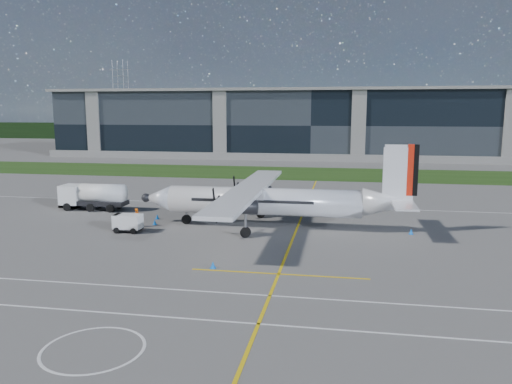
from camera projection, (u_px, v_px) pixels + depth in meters
name	position (u px, v px, depth m)	size (l,w,h in m)	color
ground	(297.00, 180.00, 78.52)	(400.00, 400.00, 0.00)	#5A5856
grass_strip	(302.00, 173.00, 86.29)	(400.00, 18.00, 0.04)	#1E3F11
terminal_building	(314.00, 124.00, 116.17)	(120.00, 20.00, 15.00)	black
tree_line	(324.00, 133.00, 175.21)	(400.00, 6.00, 6.00)	black
pylon_west	(121.00, 99.00, 196.65)	(9.00, 4.60, 30.00)	gray
yellow_taxiway_centerline	(300.00, 222.00, 48.85)	(0.20, 70.00, 0.01)	yellow
white_lane_line	(202.00, 320.00, 26.04)	(90.00, 0.15, 0.01)	white
turboprop_aircraft	(274.00, 186.00, 45.86)	(25.42, 26.36, 7.91)	white
fuel_tanker_truck	(89.00, 197.00, 54.70)	(7.68, 2.50, 2.88)	white
baggage_tug	(128.00, 223.00, 44.77)	(2.62, 1.57, 1.57)	white
ground_crew_person	(137.00, 216.00, 46.60)	(0.82, 0.59, 2.02)	#F25907
safety_cone_nose_stbd	(157.00, 217.00, 50.06)	(0.36, 0.36, 0.50)	blue
safety_cone_portwing	(213.00, 265.00, 34.51)	(0.36, 0.36, 0.50)	blue
safety_cone_stbdwing	(269.00, 200.00, 59.44)	(0.36, 0.36, 0.50)	blue
safety_cone_nose_port	(155.00, 222.00, 47.61)	(0.36, 0.36, 0.50)	blue
safety_cone_tail	(411.00, 232.00, 43.93)	(0.36, 0.36, 0.50)	blue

